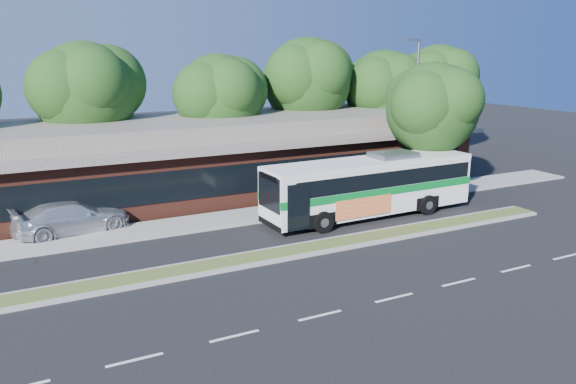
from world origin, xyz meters
name	(u,v)px	position (x,y,z in m)	size (l,w,h in m)	color
ground	(322,253)	(0.00, 0.00, 0.00)	(120.00, 120.00, 0.00)	black
median_strip	(315,247)	(0.00, 0.60, 0.07)	(26.00, 1.10, 0.15)	#485323
sidewalk	(261,214)	(0.00, 6.40, 0.06)	(44.00, 2.60, 0.12)	gray
plaza_building	(217,155)	(0.00, 12.99, 2.13)	(33.20, 11.20, 4.45)	#512419
lamp_post	(415,114)	(9.56, 6.00, 4.90)	(0.93, 0.18, 9.07)	slate
tree_bg_b	(93,90)	(-6.57, 16.14, 6.14)	(6.69, 6.00, 9.00)	black
tree_bg_c	(224,95)	(1.40, 15.13, 5.59)	(6.24, 5.60, 8.26)	black
tree_bg_d	(311,79)	(8.45, 16.15, 6.42)	(6.91, 6.20, 9.37)	black
tree_bg_e	(387,87)	(14.42, 15.14, 5.74)	(6.47, 5.80, 8.50)	black
tree_bg_f	(440,80)	(20.43, 16.14, 6.06)	(6.69, 6.00, 8.92)	black
transit_bus	(371,182)	(5.04, 3.70, 1.82)	(11.73, 2.96, 3.27)	white
sedan	(72,217)	(-9.15, 7.80, 0.78)	(2.18, 5.37, 1.56)	silver
sidewalk_tree	(436,106)	(10.61, 5.43, 5.34)	(5.83, 5.23, 7.84)	black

